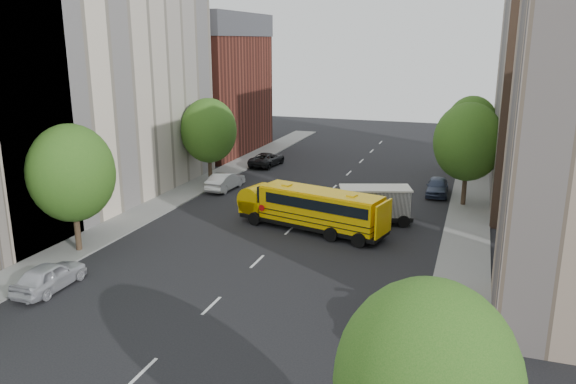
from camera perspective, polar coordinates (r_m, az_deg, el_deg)
The scene contains 19 objects.
ground at distance 35.01m, azimuth -1.93°, elevation -5.91°, with size 120.00×120.00×0.00m, color black.
sidewalk_left at distance 44.22m, azimuth -13.65°, elevation -1.72°, with size 3.00×80.00×0.12m, color slate.
sidewalk_right at distance 37.65m, azimuth 17.58°, elevation -5.00°, with size 3.00×80.00×0.12m, color slate.
lane_markings at distance 44.00m, azimuth 2.70°, elevation -1.46°, with size 0.15×64.00×0.01m, color silver.
building_left_cream at distance 47.13m, azimuth -20.58°, elevation 11.09°, with size 10.00×26.00×20.00m, color beige.
building_left_redbrick at distance 65.89m, azimuth -8.08°, elevation 9.73°, with size 10.00×15.00×13.00m, color maroon.
building_right_far at distance 51.03m, azimuth 26.36°, elevation 9.60°, with size 10.00×22.00×18.00m, color tan.
street_tree_1 at distance 35.72m, azimuth -21.14°, elevation 1.80°, with size 5.12×5.12×7.90m.
street_tree_2 at distance 50.56m, azimuth -8.05°, elevation 6.20°, with size 4.99×4.99×7.71m.
street_tree_3 at distance 14.94m, azimuth 13.89°, elevation -18.31°, with size 4.61×4.61×7.11m.
street_tree_4 at distance 45.14m, azimuth 17.83°, elevation 4.87°, with size 5.25×5.25×8.10m.
street_tree_5 at distance 57.06m, azimuth 18.15°, elevation 6.48°, with size 4.86×4.86×7.51m.
school_bus at distance 38.09m, azimuth 2.28°, elevation -1.51°, with size 10.78×4.88×2.97m.
safari_truck at distance 40.02m, azimuth 8.18°, elevation -1.23°, with size 6.49×3.97×2.63m.
parked_car_0 at distance 31.98m, azimuth -23.07°, elevation -7.85°, with size 1.75×4.36×1.49m, color silver.
parked_car_1 at distance 49.03m, azimuth -6.40°, elevation 1.11°, with size 1.60×4.59×1.51m, color silver.
parked_car_2 at distance 58.15m, azimuth -2.15°, elevation 3.36°, with size 2.29×4.97×1.38m, color black.
parked_car_3 at distance 25.65m, azimuth 10.52°, elevation -12.83°, with size 1.83×4.50×1.31m, color maroon.
parked_car_4 at distance 48.64m, azimuth 14.93°, elevation 0.56°, with size 1.75×4.35×1.48m, color #323E58.
Camera 1 is at (11.69, -30.51, 12.59)m, focal length 35.00 mm.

